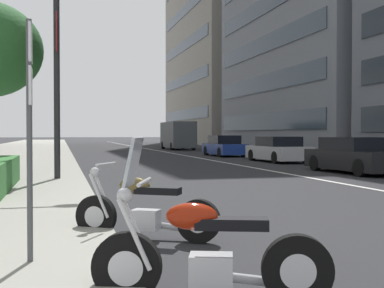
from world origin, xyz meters
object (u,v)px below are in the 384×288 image
object	(u,v)px
delivery_van_ahead	(178,135)
parking_sign_by_curb	(30,110)
car_mid_block_traffic	(355,156)
motorcycle_second_in_row	(144,211)
motorcycle_by_sign_pole	(206,254)
car_lead_in_lane	(278,150)
car_following_behind	(224,146)
street_lamp_with_banners	(70,24)

from	to	relation	value
delivery_van_ahead	parking_sign_by_curb	distance (m)	41.88
car_mid_block_traffic	parking_sign_by_curb	distance (m)	15.99
motorcycle_second_in_row	car_mid_block_traffic	distance (m)	13.88
motorcycle_by_sign_pole	car_mid_block_traffic	bearing A→B (deg)	-108.14
delivery_van_ahead	car_lead_in_lane	bearing A→B (deg)	-178.76
motorcycle_second_in_row	car_following_behind	bearing A→B (deg)	-79.88
delivery_van_ahead	street_lamp_with_banners	bearing A→B (deg)	161.05
car_following_behind	delivery_van_ahead	world-z (taller)	delivery_van_ahead
car_lead_in_lane	parking_sign_by_curb	bearing A→B (deg)	147.17
motorcycle_second_in_row	car_mid_block_traffic	xyz separation A→B (m)	(9.96, -9.65, 0.24)
motorcycle_second_in_row	car_lead_in_lane	world-z (taller)	car_lead_in_lane
car_mid_block_traffic	motorcycle_by_sign_pole	bearing A→B (deg)	140.94
car_lead_in_lane	parking_sign_by_curb	size ratio (longest dim) A/B	1.77
parking_sign_by_curb	street_lamp_with_banners	distance (m)	10.61
car_following_behind	parking_sign_by_curb	bearing A→B (deg)	157.10
car_lead_in_lane	car_following_behind	xyz separation A→B (m)	(7.28, 0.60, 0.01)
car_following_behind	parking_sign_by_curb	xyz separation A→B (m)	(-26.46, 10.81, 1.11)
motorcycle_by_sign_pole	car_lead_in_lane	size ratio (longest dim) A/B	0.45
car_lead_in_lane	delivery_van_ahead	distance (m)	21.30
car_mid_block_traffic	motorcycle_second_in_row	bearing A→B (deg)	133.65
delivery_van_ahead	street_lamp_with_banners	size ratio (longest dim) A/B	0.78
car_following_behind	motorcycle_second_in_row	bearing A→B (deg)	158.77
car_mid_block_traffic	street_lamp_with_banners	world-z (taller)	street_lamp_with_banners
motorcycle_by_sign_pole	car_lead_in_lane	world-z (taller)	motorcycle_by_sign_pole
delivery_van_ahead	parking_sign_by_curb	xyz separation A→B (m)	(-40.45, 10.84, 0.37)
motorcycle_by_sign_pole	motorcycle_second_in_row	bearing A→B (deg)	-69.25
car_lead_in_lane	car_following_behind	world-z (taller)	car_following_behind
car_following_behind	street_lamp_with_banners	xyz separation A→B (m)	(-16.31, 10.21, 4.15)
parking_sign_by_curb	street_lamp_with_banners	xyz separation A→B (m)	(10.15, -0.60, 3.04)
car_following_behind	street_lamp_with_banners	distance (m)	19.68
delivery_van_ahead	street_lamp_with_banners	world-z (taller)	street_lamp_with_banners
car_lead_in_lane	parking_sign_by_curb	xyz separation A→B (m)	(-19.17, 11.40, 1.12)
motorcycle_by_sign_pole	street_lamp_with_banners	bearing A→B (deg)	-66.58
street_lamp_with_banners	delivery_van_ahead	bearing A→B (deg)	-18.67
motorcycle_by_sign_pole	motorcycle_second_in_row	xyz separation A→B (m)	(2.80, 0.10, -0.03)
motorcycle_second_in_row	car_lead_in_lane	xyz separation A→B (m)	(17.69, -9.95, 0.22)
motorcycle_second_in_row	parking_sign_by_curb	xyz separation A→B (m)	(-1.49, 1.45, 1.34)
motorcycle_second_in_row	delivery_van_ahead	size ratio (longest dim) A/B	0.32
parking_sign_by_curb	street_lamp_with_banners	size ratio (longest dim) A/B	0.33
car_following_behind	parking_sign_by_curb	world-z (taller)	parking_sign_by_curb
car_mid_block_traffic	car_lead_in_lane	size ratio (longest dim) A/B	1.01
delivery_van_ahead	street_lamp_with_banners	distance (m)	32.17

